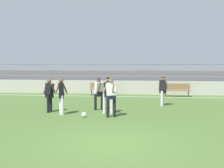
# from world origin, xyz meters

# --- Properties ---
(ground_plane) EXTENTS (160.00, 160.00, 0.00)m
(ground_plane) POSITION_xyz_m (0.00, 0.00, 0.00)
(ground_plane) COLOR #4C6B30
(field_line_sideline) EXTENTS (44.00, 0.12, 0.01)m
(field_line_sideline) POSITION_xyz_m (0.00, 11.65, 0.00)
(field_line_sideline) COLOR white
(field_line_sideline) RESTS_ON ground
(sideline_wall) EXTENTS (48.00, 0.16, 1.02)m
(sideline_wall) POSITION_xyz_m (0.00, 13.26, 0.51)
(sideline_wall) COLOR #BCB7AD
(sideline_wall) RESTS_ON ground
(bleacher_stand) EXTENTS (24.54, 2.42, 2.25)m
(bleacher_stand) POSITION_xyz_m (-2.66, 15.53, 0.95)
(bleacher_stand) COLOR #897051
(bleacher_stand) RESTS_ON ground
(bench_near_bin) EXTENTS (1.80, 0.40, 0.90)m
(bench_near_bin) POSITION_xyz_m (-2.21, 12.13, 0.55)
(bench_near_bin) COLOR olive
(bench_near_bin) RESTS_ON ground
(bench_far_right) EXTENTS (1.80, 0.40, 0.90)m
(bench_far_right) POSITION_xyz_m (3.08, 12.13, 0.55)
(bench_far_right) COLOR olive
(bench_far_right) RESTS_ON ground
(player_dark_challenging) EXTENTS (0.49, 0.53, 1.71)m
(player_dark_challenging) POSITION_xyz_m (-0.80, 4.96, 1.02)
(player_dark_challenging) COLOR white
(player_dark_challenging) RESTS_ON ground
(player_white_overlapping) EXTENTS (0.52, 0.63, 1.73)m
(player_white_overlapping) POSITION_xyz_m (-0.53, 4.08, 1.03)
(player_white_overlapping) COLOR black
(player_white_overlapping) RESTS_ON ground
(player_dark_wide_right) EXTENTS (0.61, 0.46, 1.62)m
(player_dark_wide_right) POSITION_xyz_m (-3.65, 4.98, 0.96)
(player_dark_wide_right) COLOR black
(player_dark_wide_right) RESTS_ON ground
(player_dark_dropping_back) EXTENTS (0.53, 0.45, 1.69)m
(player_dark_dropping_back) POSITION_xyz_m (-2.89, 4.42, 1.01)
(player_dark_dropping_back) COLOR white
(player_dark_dropping_back) RESTS_ON ground
(player_dark_wide_left) EXTENTS (0.53, 0.47, 1.63)m
(player_dark_wide_left) POSITION_xyz_m (1.88, 7.75, 0.96)
(player_dark_wide_left) COLOR white
(player_dark_wide_left) RESTS_ON ground
(player_white_trailing_run) EXTENTS (0.48, 0.66, 1.62)m
(player_white_trailing_run) POSITION_xyz_m (-1.39, 5.86, 0.96)
(player_white_trailing_run) COLOR black
(player_white_trailing_run) RESTS_ON ground
(soccer_ball) EXTENTS (0.22, 0.22, 0.22)m
(soccer_ball) POSITION_xyz_m (-1.71, 3.87, 0.11)
(soccer_ball) COLOR white
(soccer_ball) RESTS_ON ground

